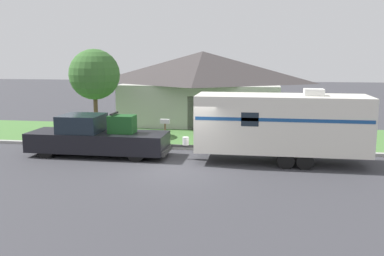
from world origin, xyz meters
TOP-DOWN VIEW (x-y plane):
  - ground_plane at (0.00, 0.00)m, footprint 120.00×120.00m
  - curb_strip at (0.00, 3.75)m, footprint 80.00×0.30m
  - lawn_strip at (0.00, 7.40)m, footprint 80.00×7.00m
  - house_across_street at (-0.90, 12.33)m, footprint 10.95×6.90m
  - pickup_truck at (-4.37, 1.85)m, footprint 6.47×1.99m
  - travel_trailer at (3.90, 1.85)m, footprint 8.36×2.36m
  - mailbox at (-1.74, 4.41)m, footprint 0.48×0.20m
  - tree_in_yard at (-6.37, 6.83)m, footprint 2.88×2.88m

SIDE VIEW (x-z plane):
  - ground_plane at x=0.00m, z-range 0.00..0.00m
  - lawn_strip at x=0.00m, z-range 0.00..0.03m
  - curb_strip at x=0.00m, z-range 0.00..0.14m
  - pickup_truck at x=-4.37m, z-range -0.17..1.84m
  - mailbox at x=-1.74m, z-range 0.37..1.74m
  - travel_trailer at x=3.90m, z-range 0.11..3.30m
  - house_across_street at x=-0.90m, z-range 0.09..4.91m
  - tree_in_yard at x=-6.37m, z-range 1.01..5.94m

